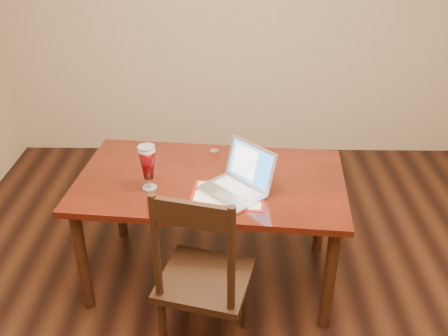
{
  "coord_description": "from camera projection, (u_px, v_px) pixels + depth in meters",
  "views": [
    {
      "loc": [
        -0.15,
        -2.02,
        2.33
      ],
      "look_at": [
        -0.19,
        0.51,
        0.9
      ],
      "focal_mm": 40.0,
      "sensor_mm": 36.0,
      "label": 1
    }
  ],
  "objects": [
    {
      "name": "dining_chair",
      "position": [
        203.0,
        279.0,
        2.64
      ],
      "size": [
        0.56,
        0.55,
        1.11
      ],
      "rotation": [
        0.0,
        0.0,
        -0.25
      ],
      "color": "black",
      "rests_on": "ground"
    },
    {
      "name": "room_shell",
      "position": [
        269.0,
        47.0,
        2.04
      ],
      "size": [
        4.51,
        5.01,
        2.71
      ],
      "color": "tan",
      "rests_on": "ground"
    },
    {
      "name": "dining_table",
      "position": [
        210.0,
        190.0,
        3.1
      ],
      "size": [
        1.72,
        1.07,
        1.05
      ],
      "rotation": [
        0.0,
        0.0,
        -0.09
      ],
      "color": "#55140B",
      "rests_on": "ground"
    }
  ]
}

